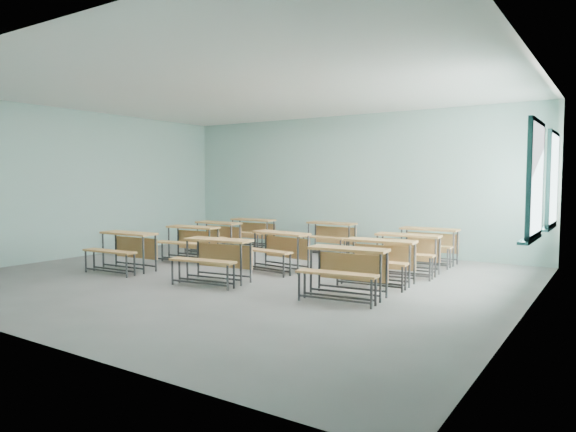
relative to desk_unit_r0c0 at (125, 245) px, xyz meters
The scene contains 12 objects.
room 2.64m from the desk_unit_r0c0, 18.58° to the left, with size 9.04×8.04×3.24m.
desk_unit_r0c0 is the anchor object (origin of this frame).
desk_unit_r0c1 2.11m from the desk_unit_r0c0, ahead, with size 1.23×0.91×0.71m.
desk_unit_r0c2 4.41m from the desk_unit_r0c0, ahead, with size 1.22×0.88×0.71m.
desk_unit_r1c0 1.57m from the desk_unit_r0c0, 84.88° to the left, with size 1.22×0.89×0.71m.
desk_unit_r1c1 2.82m from the desk_unit_r0c0, 34.11° to the left, with size 1.22×0.89×0.71m.
desk_unit_r1c2 4.63m from the desk_unit_r0c0, 18.52° to the left, with size 1.20×0.86×0.71m.
desk_unit_r2c0 2.69m from the desk_unit_r0c0, 93.24° to the left, with size 1.17×0.80×0.71m.
desk_unit_r2c2 5.14m from the desk_unit_r0c0, 29.63° to the left, with size 1.20×0.85×0.71m.
desk_unit_r3c0 3.85m from the desk_unit_r0c0, 90.28° to the left, with size 1.16×0.79×0.71m.
desk_unit_r3c1 4.54m from the desk_unit_r0c0, 62.48° to the left, with size 1.15×0.78×0.71m.
desk_unit_r3c2 5.87m from the desk_unit_r0c0, 41.12° to the left, with size 1.15×0.78×0.71m.
Camera 1 is at (5.49, -6.93, 1.69)m, focal length 32.00 mm.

